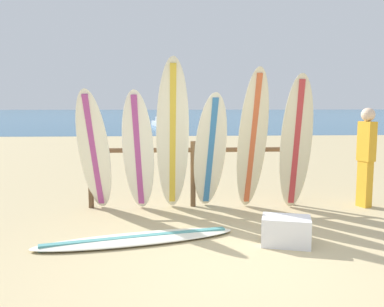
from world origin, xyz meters
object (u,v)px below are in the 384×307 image
at_px(surfboard_lying_on_sand, 137,239).
at_px(surfboard_rack, 193,163).
at_px(surfboard_leaning_center, 210,152).
at_px(cooler_box, 286,231).
at_px(small_boat_offshore, 161,123).
at_px(beachgoer_standing, 366,153).
at_px(surfboard_leaning_left, 138,151).
at_px(surfboard_leaning_right, 296,144).
at_px(surfboard_leaning_far_left, 94,151).
at_px(surfboard_leaning_center_right, 252,141).
at_px(surfboard_leaning_center_left, 173,136).

bearing_deg(surfboard_lying_on_sand, surfboard_rack, 65.17).
relative_size(surfboard_leaning_center, cooler_box, 3.27).
bearing_deg(small_boat_offshore, cooler_box, -85.75).
relative_size(surfboard_rack, beachgoer_standing, 2.11).
relative_size(surfboard_leaning_left, surfboard_lying_on_sand, 0.75).
bearing_deg(surfboard_leaning_right, surfboard_leaning_center, 174.30).
distance_m(surfboard_leaning_left, beachgoer_standing, 3.87).
xyz_separation_m(surfboard_leaning_right, surfboard_lying_on_sand, (-2.49, -1.39, -1.09)).
height_order(surfboard_lying_on_sand, cooler_box, cooler_box).
relative_size(surfboard_leaning_far_left, cooler_box, 3.36).
bearing_deg(surfboard_leaning_center_right, surfboard_leaning_far_left, 178.00).
bearing_deg(beachgoer_standing, surfboard_leaning_center, -178.15).
relative_size(surfboard_leaning_center_right, surfboard_lying_on_sand, 0.88).
xyz_separation_m(surfboard_rack, small_boat_offshore, (-0.92, 24.54, -0.50)).
distance_m(surfboard_leaning_far_left, surfboard_leaning_center, 1.89).
relative_size(surfboard_leaning_center, surfboard_lying_on_sand, 0.73).
distance_m(surfboard_leaning_left, small_boat_offshore, 24.81).
bearing_deg(cooler_box, surfboard_leaning_center, 129.84).
distance_m(surfboard_leaning_left, surfboard_leaning_center_right, 1.87).
height_order(surfboard_leaning_center_right, cooler_box, surfboard_leaning_center_right).
bearing_deg(surfboard_rack, beachgoer_standing, -3.92).
bearing_deg(surfboard_leaning_center_left, small_boat_offshore, 91.31).
distance_m(surfboard_leaning_center, surfboard_leaning_center_right, 0.71).
bearing_deg(surfboard_rack, cooler_box, -62.72).
height_order(surfboard_leaning_right, surfboard_lying_on_sand, surfboard_leaning_right).
bearing_deg(surfboard_leaning_right, surfboard_leaning_far_left, 178.12).
relative_size(surfboard_rack, surfboard_leaning_right, 1.60).
relative_size(surfboard_leaning_right, cooler_box, 3.75).
bearing_deg(cooler_box, surfboard_leaning_right, 85.28).
bearing_deg(surfboard_rack, surfboard_leaning_far_left, -168.82).
relative_size(surfboard_leaning_center_left, surfboard_lying_on_sand, 0.93).
xyz_separation_m(surfboard_leaning_center_left, surfboard_lying_on_sand, (-0.49, -1.45, -1.21)).
relative_size(surfboard_rack, small_boat_offshore, 1.16).
xyz_separation_m(surfboard_leaning_center_left, beachgoer_standing, (3.30, 0.16, -0.31)).
relative_size(surfboard_leaning_left, surfboard_leaning_right, 0.89).
relative_size(surfboard_leaning_right, small_boat_offshore, 0.73).
xyz_separation_m(surfboard_leaning_center, cooler_box, (0.79, -1.76, -0.80)).
distance_m(surfboard_leaning_right, small_boat_offshore, 25.12).
xyz_separation_m(surfboard_leaning_center_left, surfboard_leaning_center, (0.62, 0.07, -0.27)).
distance_m(surfboard_leaning_center, beachgoer_standing, 2.68).
bearing_deg(surfboard_leaning_center_left, surfboard_leaning_right, -1.93).
relative_size(surfboard_leaning_far_left, surfboard_leaning_left, 1.01).
bearing_deg(surfboard_lying_on_sand, beachgoer_standing, 23.04).
bearing_deg(beachgoer_standing, cooler_box, -135.77).
bearing_deg(surfboard_leaning_center, surfboard_leaning_right, -5.70).
bearing_deg(surfboard_rack, surfboard_lying_on_sand, -114.83).
bearing_deg(surfboard_rack, small_boat_offshore, 92.15).
bearing_deg(surfboard_leaning_right, surfboard_leaning_center_right, 178.55).
distance_m(surfboard_lying_on_sand, small_boat_offshore, 26.36).
distance_m(surfboard_leaning_right, cooler_box, 1.97).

